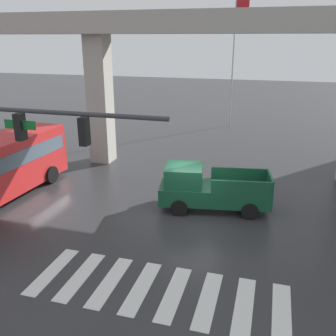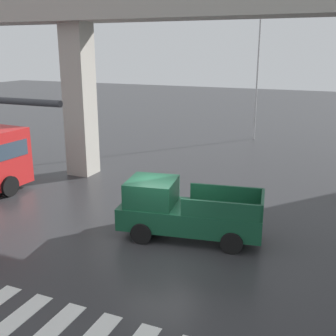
{
  "view_description": "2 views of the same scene",
  "coord_description": "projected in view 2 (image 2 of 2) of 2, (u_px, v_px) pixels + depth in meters",
  "views": [
    {
      "loc": [
        3.08,
        -15.19,
        7.69
      ],
      "look_at": [
        -1.23,
        -0.11,
        2.19
      ],
      "focal_mm": 39.78,
      "sensor_mm": 36.0,
      "label": 1
    },
    {
      "loc": [
        5.5,
        -12.26,
        6.65
      ],
      "look_at": [
        -0.73,
        2.27,
        2.1
      ],
      "focal_mm": 44.55,
      "sensor_mm": 36.0,
      "label": 2
    }
  ],
  "objects": [
    {
      "name": "pickup_truck",
      "position": [
        182.0,
        211.0,
        15.07
      ],
      "size": [
        5.34,
        2.71,
        2.08
      ],
      "color": "#14472D",
      "rests_on": "ground"
    },
    {
      "name": "flagpole",
      "position": [
        260.0,
        54.0,
        29.97
      ],
      "size": [
        1.16,
        0.12,
        10.85
      ],
      "color": "silver",
      "rests_on": "ground"
    },
    {
      "name": "elevated_overpass",
      "position": [
        219.0,
        18.0,
        18.06
      ],
      "size": [
        57.56,
        2.5,
        9.11
      ],
      "color": "#ADA89E",
      "rests_on": "ground"
    },
    {
      "name": "ground_plane",
      "position": [
        162.0,
        243.0,
        14.75
      ],
      "size": [
        120.0,
        120.0,
        0.0
      ],
      "primitive_type": "plane",
      "color": "#2D2D30"
    }
  ]
}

